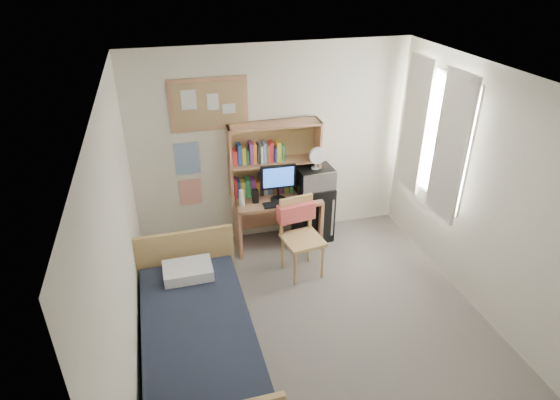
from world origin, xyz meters
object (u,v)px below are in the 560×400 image
object	(u,v)px
desk	(277,221)
mini_fridge	(313,211)
speaker_right	(301,191)
desk_fan	(316,158)
desk_chair	(303,239)
microwave	(315,177)
bed	(199,347)
speaker_left	(255,196)
bulletin_board	(209,104)
monitor	(278,183)

from	to	relation	value
desk	mini_fridge	distance (m)	0.52
speaker_right	desk_fan	size ratio (longest dim) A/B	0.62
desk_chair	microwave	world-z (taller)	microwave
desk_chair	microwave	xyz separation A→B (m)	(0.39, 0.74, 0.43)
speaker_right	desk_fan	distance (m)	0.47
bed	speaker_right	distance (m)	2.47
desk_chair	speaker_left	bearing A→B (deg)	114.17
bulletin_board	mini_fridge	world-z (taller)	bulletin_board
desk_fan	desk	bearing A→B (deg)	179.39
desk_chair	speaker_left	distance (m)	0.85
monitor	desk_chair	bearing A→B (deg)	-77.56
desk	desk_fan	xyz separation A→B (m)	(0.52, 0.02, 0.84)
mini_fridge	monitor	world-z (taller)	monitor
monitor	bed	bearing A→B (deg)	-122.42
bulletin_board	desk_chair	distance (m)	1.96
microwave	bulletin_board	bearing A→B (deg)	165.55
desk	bed	world-z (taller)	desk
desk_chair	bulletin_board	bearing A→B (deg)	123.16
mini_fridge	speaker_right	size ratio (longest dim) A/B	4.66
desk_chair	desk_fan	distance (m)	1.09
desk	microwave	xyz separation A→B (m)	(0.52, 0.02, 0.57)
desk_chair	monitor	world-z (taller)	monitor
bulletin_board	speaker_right	world-z (taller)	bulletin_board
bulletin_board	desk_chair	size ratio (longest dim) A/B	0.96
desk	bed	size ratio (longest dim) A/B	0.55
speaker_left	speaker_right	distance (m)	0.60
monitor	speaker_right	distance (m)	0.34
mini_fridge	desk_fan	xyz separation A→B (m)	(0.00, -0.02, 0.79)
desk	speaker_right	bearing A→B (deg)	-11.31
speaker_left	desk_fan	distance (m)	0.91
monitor	speaker_right	bearing A→B (deg)	0.00
desk	bed	xyz separation A→B (m)	(-1.26, -1.93, -0.07)
microwave	desk_fan	bearing A→B (deg)	0.00
bed	mini_fridge	bearing A→B (deg)	47.35
mini_fridge	bed	size ratio (longest dim) A/B	0.38
bulletin_board	speaker_left	distance (m)	1.27
bulletin_board	microwave	world-z (taller)	bulletin_board
bulletin_board	speaker_left	bearing A→B (deg)	-35.92
desk_chair	microwave	size ratio (longest dim) A/B	2.15
microwave	monitor	bearing A→B (deg)	-174.05
desk_fan	speaker_right	bearing A→B (deg)	-160.96
desk_chair	desk_fan	size ratio (longest dim) A/B	3.58
desk	monitor	bearing A→B (deg)	-90.00
desk	speaker_left	xyz separation A→B (m)	(-0.30, -0.05, 0.44)
bulletin_board	desk_chair	xyz separation A→B (m)	(0.89, -1.01, -1.43)
microwave	speaker_right	bearing A→B (deg)	-160.96
bulletin_board	speaker_right	distance (m)	1.60
monitor	microwave	xyz separation A→B (m)	(0.52, 0.08, -0.02)
desk	mini_fridge	bearing A→B (deg)	5.91
monitor	microwave	world-z (taller)	monitor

